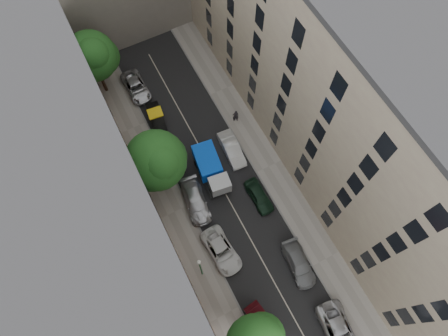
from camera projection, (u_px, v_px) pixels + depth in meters
ground at (223, 189)px, 41.48m from camera, size 120.00×120.00×0.00m
road_surface at (223, 189)px, 41.47m from camera, size 8.00×44.00×0.02m
sidewalk_left at (175, 212)px, 40.39m from camera, size 3.00×44.00×0.15m
sidewalk_right at (269, 167)px, 42.44m from camera, size 3.00×44.00×0.15m
building_left at (94, 204)px, 30.29m from camera, size 8.00×44.00×20.00m
building_right at (336, 93)px, 34.40m from camera, size 8.00×44.00×20.00m
tarp_truck at (211, 169)px, 40.89m from camera, size 2.82×5.74×2.54m
car_left_1 at (264, 325)px, 35.48m from camera, size 2.05×4.37×1.38m
car_left_2 at (221, 251)px, 38.16m from camera, size 2.67×5.19×1.40m
car_left_3 at (196, 201)px, 40.13m from camera, size 2.79×5.41×1.50m
car_left_4 at (171, 158)px, 42.13m from camera, size 1.82×4.35×1.47m
car_left_5 at (157, 118)px, 44.19m from camera, size 1.90×4.22×1.34m
car_left_6 at (136, 87)px, 45.86m from camera, size 2.37×4.95×1.36m
car_right_0 at (339, 332)px, 35.17m from camera, size 3.24×5.72×1.51m
car_right_1 at (299, 264)px, 37.66m from camera, size 2.47×4.96×1.39m
car_right_2 at (259, 196)px, 40.43m from camera, size 1.68×4.09×1.39m
car_right_3 at (232, 149)px, 42.53m from camera, size 1.87×4.66×1.51m
tree_mid at (158, 162)px, 36.90m from camera, size 5.99×5.81×8.22m
tree_far at (93, 58)px, 41.08m from camera, size 5.55×5.31×8.68m
lamp_post at (200, 267)px, 34.50m from camera, size 0.36×0.36×5.82m
pedestrian at (236, 116)px, 43.81m from camera, size 0.79×0.65×1.87m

